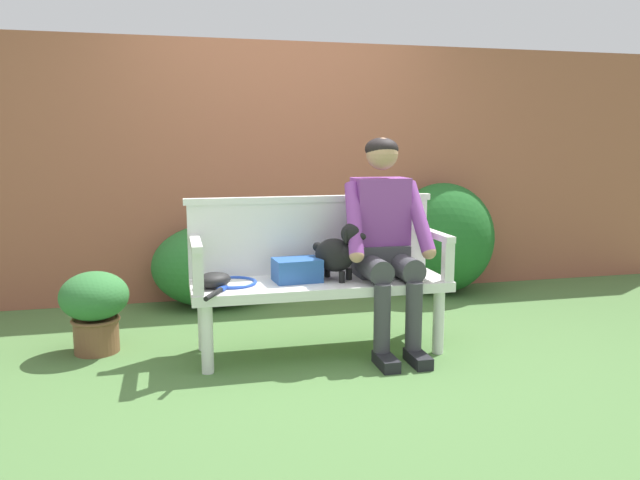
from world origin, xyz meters
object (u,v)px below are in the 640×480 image
object	(u,v)px
garden_bench	(320,290)
potted_plant	(95,305)
sports_bag	(297,270)
baseball_glove	(213,280)
person_seated	(384,235)
tennis_racket	(231,284)
dog_on_bench	(339,252)

from	to	relation	value
garden_bench	potted_plant	world-z (taller)	potted_plant
sports_bag	baseball_glove	bearing A→B (deg)	-174.79
person_seated	potted_plant	xyz separation A→B (m)	(-1.77, 0.34, -0.43)
baseball_glove	potted_plant	xyz separation A→B (m)	(-0.71, 0.37, -0.21)
garden_bench	tennis_racket	bearing A→B (deg)	-178.71
person_seated	potted_plant	distance (m)	1.85
garden_bench	tennis_racket	world-z (taller)	tennis_racket
person_seated	tennis_racket	distance (m)	0.99
sports_bag	potted_plant	size ratio (longest dim) A/B	0.55
potted_plant	dog_on_bench	bearing A→B (deg)	-13.61
person_seated	sports_bag	world-z (taller)	person_seated
tennis_racket	potted_plant	distance (m)	0.90
sports_bag	garden_bench	bearing A→B (deg)	0.55
sports_bag	potted_plant	distance (m)	1.28
person_seated	dog_on_bench	world-z (taller)	person_seated
potted_plant	baseball_glove	bearing A→B (deg)	-27.35
sports_bag	potted_plant	world-z (taller)	sports_bag
garden_bench	baseball_glove	xyz separation A→B (m)	(-0.65, -0.05, 0.11)
dog_on_bench	baseball_glove	world-z (taller)	dog_on_bench
tennis_racket	person_seated	bearing A→B (deg)	-0.24
person_seated	sports_bag	distance (m)	0.59
baseball_glove	sports_bag	size ratio (longest dim) A/B	0.79
garden_bench	sports_bag	bearing A→B (deg)	-179.45
baseball_glove	sports_bag	world-z (taller)	sports_bag
garden_bench	sports_bag	world-z (taller)	sports_bag
person_seated	potted_plant	size ratio (longest dim) A/B	2.60
sports_bag	potted_plant	bearing A→B (deg)	165.27
garden_bench	tennis_racket	distance (m)	0.55
garden_bench	potted_plant	xyz separation A→B (m)	(-1.36, 0.32, -0.10)
dog_on_bench	baseball_glove	distance (m)	0.78
tennis_racket	baseball_glove	size ratio (longest dim) A/B	2.61
garden_bench	sports_bag	size ratio (longest dim) A/B	5.63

